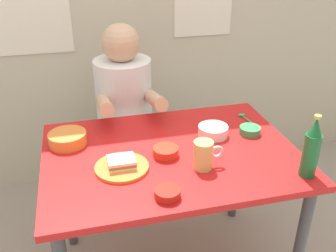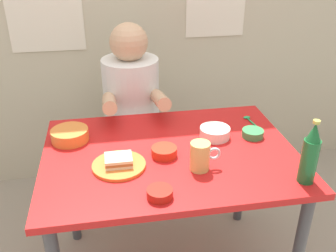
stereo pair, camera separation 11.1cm
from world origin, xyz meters
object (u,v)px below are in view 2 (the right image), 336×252
plate_orange (119,165)px  beer_mug (201,156)px  person_seated (131,94)px  beer_bottle (310,155)px  sauce_bowl_chili (164,151)px  sandwich (119,160)px  stool (134,155)px  dining_table (170,169)px

plate_orange → beer_mug: 0.34m
beer_mug → person_seated: bearing=105.3°
beer_bottle → sauce_bowl_chili: (-0.51, 0.27, -0.10)m
beer_mug → beer_bottle: 0.41m
plate_orange → sauce_bowl_chili: sauce_bowl_chili is taller
sandwich → stool: bearing=81.1°
dining_table → sandwich: size_ratio=10.00×
stool → plate_orange: plate_orange is taller
dining_table → plate_orange: size_ratio=5.00×
beer_mug → sauce_bowl_chili: 0.18m
sandwich → plate_orange: bearing=-90.0°
dining_table → beer_bottle: size_ratio=4.20×
person_seated → plate_orange: 0.71m
stool → sauce_bowl_chili: sauce_bowl_chili is taller
stool → plate_orange: bearing=-98.9°
person_seated → sandwich: size_ratio=6.54×
plate_orange → sauce_bowl_chili: size_ratio=2.00×
beer_mug → sauce_bowl_chili: size_ratio=1.15×
dining_table → sauce_bowl_chili: sauce_bowl_chili is taller
sandwich → sauce_bowl_chili: 0.20m
stool → person_seated: size_ratio=0.63×
plate_orange → sauce_bowl_chili: 0.20m
person_seated → beer_bottle: person_seated is taller
person_seated → plate_orange: bearing=-99.1°
beer_bottle → person_seated: bearing=122.6°
stool → dining_table: bearing=-79.7°
dining_table → sandwich: (-0.23, -0.08, 0.13)m
sandwich → sauce_bowl_chili: bearing=15.2°
plate_orange → sandwich: size_ratio=2.00×
stool → sandwich: size_ratio=4.09×
sandwich → sauce_bowl_chili: sandwich is taller
stool → beer_mug: beer_mug is taller
stool → person_seated: person_seated is taller
person_seated → beer_bottle: size_ratio=2.75×
stool → plate_orange: size_ratio=2.05×
plate_orange → sandwich: (0.00, 0.00, 0.02)m
plate_orange → stool: bearing=81.1°
dining_table → sauce_bowl_chili: 0.12m
dining_table → beer_mug: 0.24m
stool → person_seated: 0.42m
stool → beer_mug: bearing=-74.9°
dining_table → person_seated: bearing=100.5°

